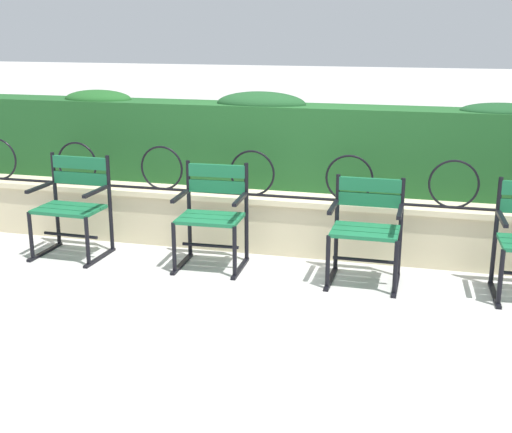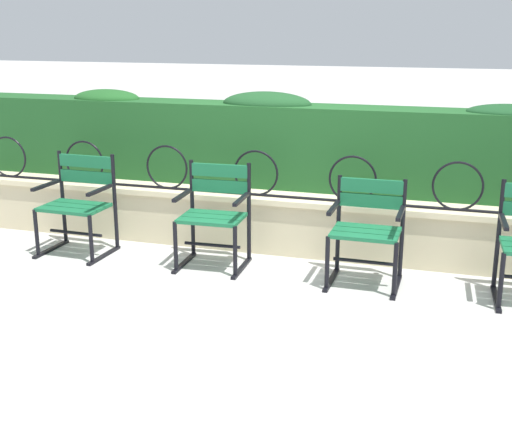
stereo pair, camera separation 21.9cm
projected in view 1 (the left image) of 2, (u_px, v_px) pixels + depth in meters
ground_plane at (252, 287)px, 5.41m from camera, size 60.00×60.00×0.00m
stone_wall at (279, 222)px, 6.24m from camera, size 7.19×0.41×0.52m
iron_arch_fence at (256, 176)px, 6.10m from camera, size 6.66×0.02×0.42m
hedge_row at (288, 143)px, 6.45m from camera, size 7.05×0.47×0.89m
park_chair_leftmost at (73, 204)px, 6.09m from camera, size 0.61×0.54×0.90m
park_chair_centre_left at (212, 213)px, 5.80m from camera, size 0.58×0.54×0.88m
park_chair_centre_right at (366, 227)px, 5.45m from camera, size 0.57×0.52×0.84m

